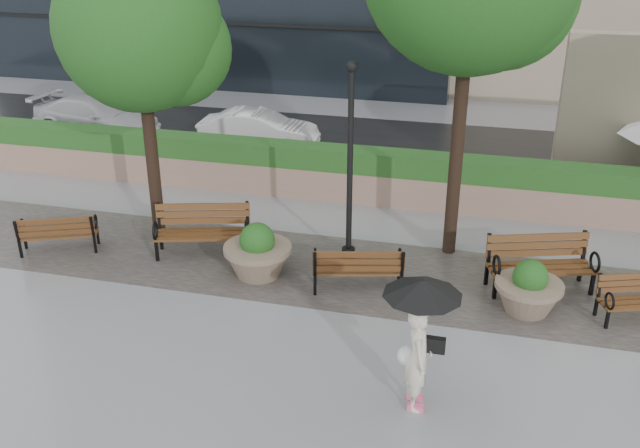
% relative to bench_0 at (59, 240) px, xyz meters
% --- Properties ---
extents(ground, '(100.00, 100.00, 0.00)m').
position_rel_bench_0_xyz_m(ground, '(6.14, -2.40, -0.26)').
color(ground, gray).
rests_on(ground, ground).
extents(cobble_strip, '(28.00, 3.20, 0.01)m').
position_rel_bench_0_xyz_m(cobble_strip, '(6.14, 0.60, -0.26)').
color(cobble_strip, '#383330').
rests_on(cobble_strip, ground).
extents(hedge_wall, '(24.00, 0.80, 1.35)m').
position_rel_bench_0_xyz_m(hedge_wall, '(6.14, 4.60, 0.40)').
color(hedge_wall, '#997563').
rests_on(hedge_wall, ground).
extents(asphalt_street, '(40.00, 7.00, 0.00)m').
position_rel_bench_0_xyz_m(asphalt_street, '(6.14, 8.60, -0.26)').
color(asphalt_street, black).
rests_on(asphalt_street, ground).
extents(bench_0, '(1.76, 1.24, 0.88)m').
position_rel_bench_0_xyz_m(bench_0, '(0.00, 0.00, 0.00)').
color(bench_0, '#5A331A').
rests_on(bench_0, ground).
extents(bench_1, '(2.16, 1.35, 1.09)m').
position_rel_bench_0_xyz_m(bench_1, '(3.13, 0.64, 0.06)').
color(bench_1, '#5A331A').
rests_on(bench_1, ground).
extents(bench_2, '(1.88, 1.12, 0.95)m').
position_rel_bench_0_xyz_m(bench_2, '(6.69, -0.04, 0.02)').
color(bench_2, '#5A331A').
rests_on(bench_2, ground).
extents(bench_3, '(2.17, 1.42, 1.09)m').
position_rel_bench_0_xyz_m(bench_3, '(10.17, 0.83, 0.06)').
color(bench_3, '#5A331A').
rests_on(bench_3, ground).
extents(planter_left, '(1.39, 1.39, 1.17)m').
position_rel_bench_0_xyz_m(planter_left, '(4.59, 0.02, 0.19)').
color(planter_left, '#7F6B56').
rests_on(planter_left, ground).
extents(planter_right, '(1.26, 1.26, 1.06)m').
position_rel_bench_0_xyz_m(planter_right, '(9.94, -0.08, 0.15)').
color(planter_right, '#7F6B56').
rests_on(planter_right, ground).
extents(lamppost, '(0.28, 0.28, 4.29)m').
position_rel_bench_0_xyz_m(lamppost, '(6.25, 1.14, 1.64)').
color(lamppost, black).
rests_on(lamppost, ground).
extents(tree_0, '(3.51, 3.42, 6.42)m').
position_rel_bench_0_xyz_m(tree_0, '(1.96, 1.27, 4.32)').
color(tree_0, black).
rests_on(tree_0, ground).
extents(car_left, '(4.54, 2.26, 1.27)m').
position_rel_bench_0_xyz_m(car_left, '(-3.63, 7.90, 0.37)').
color(car_left, silver).
rests_on(car_left, ground).
extents(car_right, '(3.76, 1.54, 1.21)m').
position_rel_bench_0_xyz_m(car_right, '(1.94, 7.87, 0.34)').
color(car_right, silver).
rests_on(car_right, ground).
extents(pedestrian, '(1.17, 1.17, 2.15)m').
position_rel_bench_0_xyz_m(pedestrian, '(8.27, -3.30, 1.05)').
color(pedestrian, '#ECE3C7').
rests_on(pedestrian, ground).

